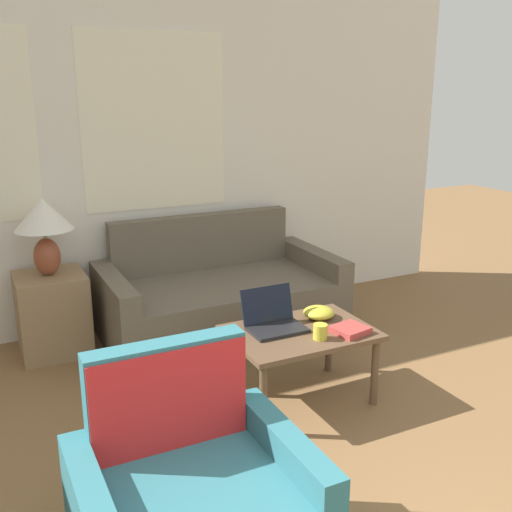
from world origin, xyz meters
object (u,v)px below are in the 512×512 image
Objects in this scene: cup_navy at (320,332)px; table_lamp at (44,222)px; snack_bowl at (319,312)px; laptop at (273,320)px; couch at (218,298)px; book_red at (350,330)px; coffee_table at (300,339)px.

table_lamp is at bearing 129.59° from cup_navy.
snack_bowl is (1.40, -1.23, -0.45)m from table_lamp.
laptop is 0.33m from snack_bowl.
cup_navy is at bearing -50.41° from table_lamp.
couch is 5.37× the size of laptop.
laptop is at bearing 145.00° from book_red.
coffee_table is at bearing -48.24° from table_lamp.
book_red is at bearing -35.00° from laptop.
cup_navy is 0.32m from snack_bowl.
cup_navy is (0.04, -0.15, 0.10)m from coffee_table.
book_red is (0.25, -1.36, 0.21)m from couch.
table_lamp is 2.46× the size of book_red.
cup_navy is (0.05, -1.36, 0.23)m from couch.
laptop is 1.70× the size of snack_bowl.
laptop reaches higher than cup_navy.
snack_bowl is (0.32, 0.02, -0.02)m from laptop.
laptop is (-0.13, 0.10, 0.11)m from coffee_table.
couch reaches higher than coffee_table.
laptop is at bearing 122.91° from cup_navy.
cup_navy is at bearing -57.09° from laptop.
cup_navy is 0.40× the size of book_red.
laptop is (-0.11, -1.10, 0.24)m from couch.
book_red reaches higher than coffee_table.
table_lamp is at bearing 133.81° from book_red.
couch is 20.09× the size of cup_navy.
cup_navy is at bearing -120.76° from snack_bowl.
table_lamp is 2.00m from cup_navy.
table_lamp reaches higher than cup_navy.
snack_bowl is 0.28m from book_red.
couch is 1.38m from cup_navy.
table_lamp is at bearing 138.77° from snack_bowl.
cup_navy reaches higher than book_red.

